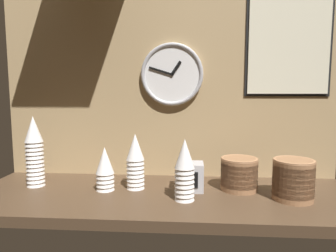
{
  "coord_description": "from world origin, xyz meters",
  "views": [
    {
      "loc": [
        0.1,
        -1.2,
        0.42
      ],
      "look_at": [
        0.01,
        0.04,
        0.27
      ],
      "focal_mm": 32.0,
      "sensor_mm": 36.0,
      "label": 1
    }
  ],
  "objects_px": {
    "cup_stack_center": "(135,161)",
    "bowl_stack_right": "(239,173)",
    "napkin_dispenser": "(191,177)",
    "cup_stack_center_right": "(185,170)",
    "bowl_stack_far_right": "(293,179)",
    "wall_clock": "(172,74)",
    "menu_board": "(289,46)",
    "cup_stack_center_left": "(105,169)",
    "cup_stack_far_left": "(34,151)"
  },
  "relations": [
    {
      "from": "napkin_dispenser",
      "to": "menu_board",
      "type": "bearing_deg",
      "value": 24.95
    },
    {
      "from": "cup_stack_far_left",
      "to": "cup_stack_center_right",
      "type": "xyz_separation_m",
      "value": [
        0.66,
        -0.13,
        -0.04
      ]
    },
    {
      "from": "cup_stack_center",
      "to": "wall_clock",
      "type": "bearing_deg",
      "value": 52.93
    },
    {
      "from": "bowl_stack_far_right",
      "to": "menu_board",
      "type": "xyz_separation_m",
      "value": [
        0.05,
        0.29,
        0.54
      ]
    },
    {
      "from": "wall_clock",
      "to": "menu_board",
      "type": "relative_size",
      "value": 0.64
    },
    {
      "from": "bowl_stack_far_right",
      "to": "wall_clock",
      "type": "xyz_separation_m",
      "value": [
        -0.49,
        0.28,
        0.41
      ]
    },
    {
      "from": "cup_stack_center",
      "to": "napkin_dispenser",
      "type": "bearing_deg",
      "value": -1.34
    },
    {
      "from": "cup_stack_center_right",
      "to": "bowl_stack_far_right",
      "type": "xyz_separation_m",
      "value": [
        0.42,
        0.04,
        -0.04
      ]
    },
    {
      "from": "cup_stack_center_left",
      "to": "wall_clock",
      "type": "xyz_separation_m",
      "value": [
        0.27,
        0.22,
        0.4
      ]
    },
    {
      "from": "bowl_stack_right",
      "to": "bowl_stack_far_right",
      "type": "height_order",
      "value": "bowl_stack_far_right"
    },
    {
      "from": "menu_board",
      "to": "bowl_stack_right",
      "type": "bearing_deg",
      "value": -142.3
    },
    {
      "from": "bowl_stack_far_right",
      "to": "menu_board",
      "type": "relative_size",
      "value": 0.34
    },
    {
      "from": "cup_stack_center_right",
      "to": "bowl_stack_far_right",
      "type": "distance_m",
      "value": 0.42
    },
    {
      "from": "menu_board",
      "to": "napkin_dispenser",
      "type": "bearing_deg",
      "value": -155.05
    },
    {
      "from": "cup_stack_far_left",
      "to": "wall_clock",
      "type": "height_order",
      "value": "wall_clock"
    },
    {
      "from": "cup_stack_center",
      "to": "bowl_stack_far_right",
      "type": "height_order",
      "value": "cup_stack_center"
    },
    {
      "from": "cup_stack_center_left",
      "to": "cup_stack_center",
      "type": "bearing_deg",
      "value": 13.75
    },
    {
      "from": "cup_stack_center_right",
      "to": "bowl_stack_right",
      "type": "bearing_deg",
      "value": 31.36
    },
    {
      "from": "bowl_stack_far_right",
      "to": "menu_board",
      "type": "distance_m",
      "value": 0.61
    },
    {
      "from": "menu_board",
      "to": "napkin_dispenser",
      "type": "height_order",
      "value": "menu_board"
    },
    {
      "from": "cup_stack_far_left",
      "to": "cup_stack_center_left",
      "type": "bearing_deg",
      "value": -6.1
    },
    {
      "from": "cup_stack_center",
      "to": "wall_clock",
      "type": "height_order",
      "value": "wall_clock"
    },
    {
      "from": "cup_stack_center",
      "to": "bowl_stack_right",
      "type": "distance_m",
      "value": 0.44
    },
    {
      "from": "cup_stack_center_right",
      "to": "napkin_dispenser",
      "type": "relative_size",
      "value": 2.03
    },
    {
      "from": "wall_clock",
      "to": "napkin_dispenser",
      "type": "relative_size",
      "value": 2.52
    },
    {
      "from": "wall_clock",
      "to": "bowl_stack_right",
      "type": "bearing_deg",
      "value": -30.7
    },
    {
      "from": "cup_stack_center",
      "to": "bowl_stack_right",
      "type": "bearing_deg",
      "value": 2.08
    },
    {
      "from": "cup_stack_center",
      "to": "napkin_dispenser",
      "type": "height_order",
      "value": "cup_stack_center"
    },
    {
      "from": "cup_stack_far_left",
      "to": "napkin_dispenser",
      "type": "bearing_deg",
      "value": -0.81
    },
    {
      "from": "bowl_stack_far_right",
      "to": "bowl_stack_right",
      "type": "bearing_deg",
      "value": 151.71
    },
    {
      "from": "cup_stack_center_left",
      "to": "menu_board",
      "type": "bearing_deg",
      "value": 16.03
    },
    {
      "from": "wall_clock",
      "to": "napkin_dispenser",
      "type": "bearing_deg",
      "value": -65.03
    },
    {
      "from": "menu_board",
      "to": "napkin_dispenser",
      "type": "distance_m",
      "value": 0.75
    },
    {
      "from": "cup_stack_center_left",
      "to": "menu_board",
      "type": "height_order",
      "value": "menu_board"
    },
    {
      "from": "cup_stack_center_right",
      "to": "bowl_stack_far_right",
      "type": "relative_size",
      "value": 1.51
    },
    {
      "from": "cup_stack_center",
      "to": "wall_clock",
      "type": "xyz_separation_m",
      "value": [
        0.15,
        0.19,
        0.38
      ]
    },
    {
      "from": "cup_stack_center_left",
      "to": "bowl_stack_far_right",
      "type": "bearing_deg",
      "value": -4.19
    },
    {
      "from": "cup_stack_far_left",
      "to": "wall_clock",
      "type": "xyz_separation_m",
      "value": [
        0.59,
        0.19,
        0.34
      ]
    },
    {
      "from": "menu_board",
      "to": "cup_stack_center",
      "type": "bearing_deg",
      "value": -163.56
    },
    {
      "from": "cup_stack_center_right",
      "to": "cup_stack_center_left",
      "type": "bearing_deg",
      "value": 164.59
    },
    {
      "from": "cup_stack_center_right",
      "to": "napkin_dispenser",
      "type": "distance_m",
      "value": 0.13
    },
    {
      "from": "cup_stack_center",
      "to": "wall_clock",
      "type": "distance_m",
      "value": 0.45
    },
    {
      "from": "bowl_stack_far_right",
      "to": "cup_stack_far_left",
      "type": "bearing_deg",
      "value": 175.24
    },
    {
      "from": "bowl_stack_far_right",
      "to": "napkin_dispenser",
      "type": "height_order",
      "value": "bowl_stack_far_right"
    },
    {
      "from": "cup_stack_center_left",
      "to": "napkin_dispenser",
      "type": "bearing_deg",
      "value": 3.94
    },
    {
      "from": "cup_stack_center",
      "to": "napkin_dispenser",
      "type": "xyz_separation_m",
      "value": [
        0.24,
        -0.01,
        -0.06
      ]
    },
    {
      "from": "bowl_stack_right",
      "to": "bowl_stack_far_right",
      "type": "distance_m",
      "value": 0.21
    },
    {
      "from": "menu_board",
      "to": "cup_stack_far_left",
      "type": "bearing_deg",
      "value": -170.11
    },
    {
      "from": "bowl_stack_right",
      "to": "napkin_dispenser",
      "type": "distance_m",
      "value": 0.21
    },
    {
      "from": "cup_stack_far_left",
      "to": "napkin_dispenser",
      "type": "xyz_separation_m",
      "value": [
        0.68,
        -0.01,
        -0.1
      ]
    }
  ]
}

